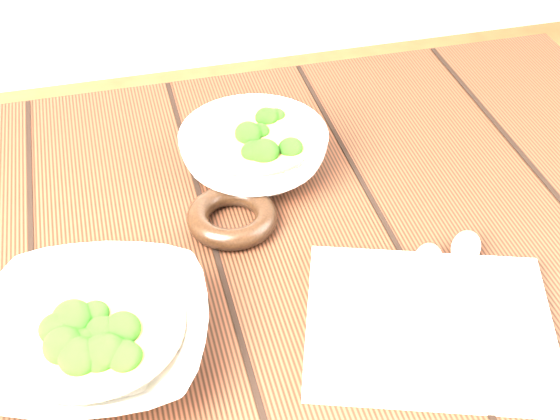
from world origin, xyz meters
name	(u,v)px	position (x,y,z in m)	size (l,w,h in m)	color
table	(241,333)	(0.00, 0.00, 0.63)	(1.20, 0.80, 0.75)	#391B10
soup_bowl_front	(95,336)	(-0.16, -0.10, 0.78)	(0.26, 0.26, 0.06)	silver
soup_bowl_back	(254,151)	(0.06, 0.16, 0.78)	(0.24, 0.24, 0.07)	silver
trivet	(232,217)	(0.01, 0.06, 0.76)	(0.11, 0.11, 0.03)	black
napkin	(429,325)	(0.16, -0.14, 0.76)	(0.24, 0.20, 0.01)	#ECE2C4
spoon_left	(424,286)	(0.18, -0.10, 0.77)	(0.11, 0.18, 0.01)	#A59E91
spoon_right	(459,271)	(0.22, -0.09, 0.77)	(0.13, 0.18, 0.01)	#A59E91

